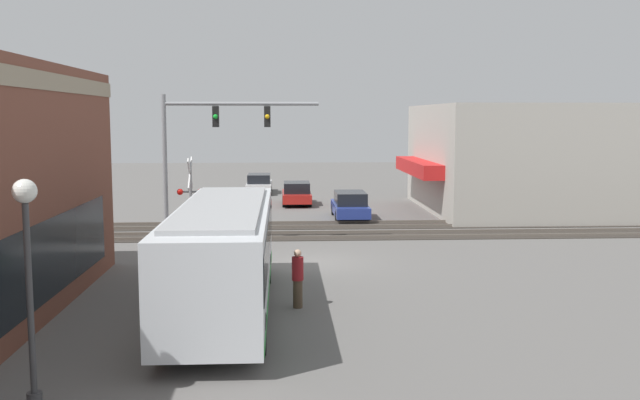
% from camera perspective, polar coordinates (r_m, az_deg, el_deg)
% --- Properties ---
extents(ground_plane, '(120.00, 120.00, 0.00)m').
position_cam_1_polar(ground_plane, '(27.50, -0.67, -5.01)').
color(ground_plane, '#605E5B').
extents(shop_building, '(13.18, 10.86, 6.27)m').
position_cam_1_polar(shop_building, '(43.89, 14.77, 3.27)').
color(shop_building, '#B2ADA3').
rests_on(shop_building, ground).
extents(city_bus, '(11.24, 2.59, 3.12)m').
position_cam_1_polar(city_bus, '(20.54, -7.72, -4.18)').
color(city_bus, silver).
rests_on(city_bus, ground).
extents(traffic_signal_gantry, '(0.42, 6.73, 6.53)m').
position_cam_1_polar(traffic_signal_gantry, '(31.14, -8.97, 5.02)').
color(traffic_signal_gantry, gray).
rests_on(traffic_signal_gantry, ground).
extents(crossing_signal, '(1.41, 1.18, 3.81)m').
position_cam_1_polar(crossing_signal, '(31.74, -10.32, 0.65)').
color(crossing_signal, gray).
rests_on(crossing_signal, ground).
extents(streetlamp, '(0.44, 0.44, 4.47)m').
position_cam_1_polar(streetlamp, '(14.04, -22.28, -5.72)').
color(streetlamp, '#38383A').
rests_on(streetlamp, ground).
extents(rail_track_near, '(2.60, 60.00, 0.15)m').
position_cam_1_polar(rail_track_near, '(33.39, -1.10, -2.88)').
color(rail_track_near, '#332D28').
rests_on(rail_track_near, ground).
extents(rail_track_far, '(2.60, 60.00, 0.15)m').
position_cam_1_polar(rail_track_far, '(36.54, -1.27, -2.05)').
color(rail_track_far, '#332D28').
rests_on(rail_track_far, ground).
extents(parked_car_blue, '(4.65, 1.82, 1.50)m').
position_cam_1_polar(parked_car_blue, '(39.11, 2.42, -0.49)').
color(parked_car_blue, navy).
rests_on(parked_car_blue, ground).
extents(parked_car_red, '(4.26, 1.82, 1.45)m').
position_cam_1_polar(parked_car_red, '(45.32, -1.88, 0.47)').
color(parked_car_red, '#B21E19').
rests_on(parked_car_red, ground).
extents(parked_car_white, '(4.61, 1.82, 1.41)m').
position_cam_1_polar(parked_car_white, '(52.45, -4.89, 1.28)').
color(parked_car_white, silver).
rests_on(parked_car_white, ground).
extents(pedestrian_near_bus, '(0.34, 0.34, 1.74)m').
position_cam_1_polar(pedestrian_near_bus, '(20.93, -1.80, -6.26)').
color(pedestrian_near_bus, '#473828').
rests_on(pedestrian_near_bus, ground).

